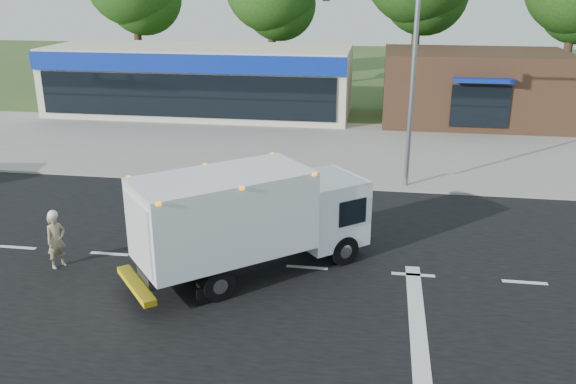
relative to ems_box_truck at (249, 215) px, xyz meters
name	(u,v)px	position (x,y,z in m)	size (l,w,h in m)	color
ground	(307,268)	(1.54, 0.56, -1.76)	(120.00, 120.00, 0.00)	#385123
road_asphalt	(307,268)	(1.54, 0.56, -1.75)	(60.00, 14.00, 0.02)	black
sidewalk	(331,178)	(1.54, 8.76, -1.70)	(60.00, 2.40, 0.12)	gray
parking_apron	(341,143)	(1.54, 14.56, -1.75)	(60.00, 9.00, 0.02)	gray
lane_markings	(352,294)	(2.89, -0.79, -1.74)	(55.20, 7.00, 0.01)	silver
ems_box_truck	(249,215)	(0.00, 0.00, 0.00)	(6.64, 6.02, 3.05)	black
emergency_worker	(56,239)	(-5.53, -0.43, -0.90)	(0.63, 0.71, 1.74)	tan
retail_strip_mall	(200,80)	(-7.46, 20.49, 0.25)	(18.00, 6.20, 4.00)	beige
brown_storefront	(473,87)	(8.54, 20.55, 0.24)	(10.00, 6.70, 4.00)	#382316
traffic_signal_pole	(396,62)	(3.90, 8.16, 3.17)	(3.51, 0.25, 8.00)	gray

